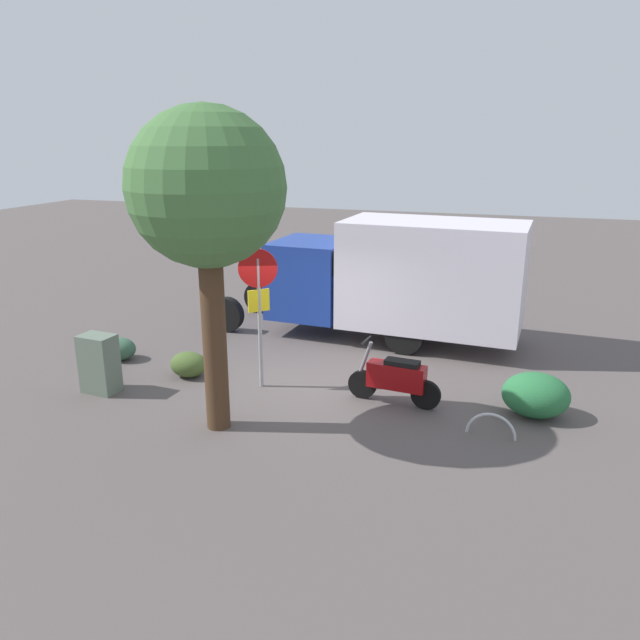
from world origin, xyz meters
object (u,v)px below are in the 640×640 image
Objects in this scene: box_truck_near at (395,275)px; bike_rack_hoop at (490,436)px; street_tree at (207,192)px; motorcycle at (396,378)px; stop_sign at (259,297)px; utility_cabinet at (99,364)px.

box_truck_near is 9.14× the size of bike_rack_hoop.
motorcycle is at bearing -145.81° from street_tree.
street_tree is at bearing 13.17° from bike_rack_hoop.
stop_sign is 2.85m from street_tree.
utility_cabinet is (2.93, 1.20, -1.29)m from stop_sign.
utility_cabinet is at bearing 3.05° from bike_rack_hoop.
box_truck_near is at bearing -117.02° from stop_sign.
utility_cabinet is (5.67, 1.21, 0.07)m from motorcycle.
street_tree is 4.56m from utility_cabinet.
box_truck_near reaches higher than stop_sign.
street_tree reaches higher than box_truck_near.
street_tree reaches higher than bike_rack_hoop.
motorcycle is 3.06m from stop_sign.
box_truck_near is 5.54m from bike_rack_hoop.
utility_cabinet is 1.38× the size of bike_rack_hoop.
stop_sign is at bearing 6.42° from motorcycle.
motorcycle reaches higher than utility_cabinet.
motorcycle is at bearing -24.08° from bike_rack_hoop.
street_tree reaches higher than stop_sign.
box_truck_near is 4.28m from stop_sign.
stop_sign is 3.33× the size of bike_rack_hoop.
street_tree is (0.01, 1.87, 2.16)m from stop_sign.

